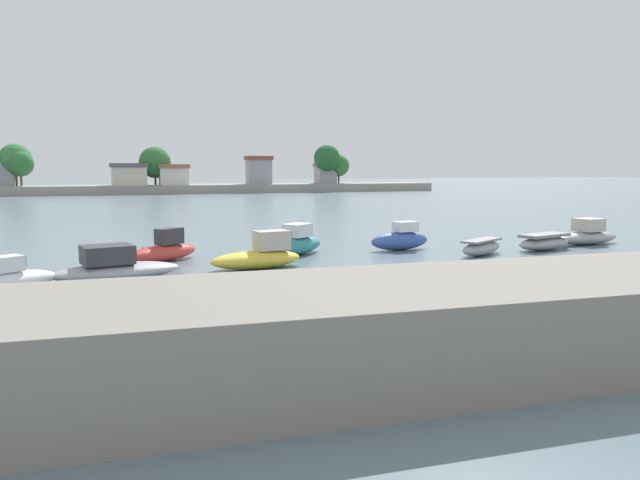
% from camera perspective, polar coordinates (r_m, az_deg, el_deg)
% --- Properties ---
extents(ground_plane, '(400.00, 400.00, 0.00)m').
position_cam_1_polar(ground_plane, '(22.26, -12.95, -6.51)').
color(ground_plane, slate).
extents(seawall_embankment, '(67.29, 5.62, 2.22)m').
position_cam_1_polar(seawall_embankment, '(14.40, -10.44, -9.18)').
color(seawall_embankment, gray).
rests_on(seawall_embankment, ground).
extents(moored_boat_1, '(4.33, 3.60, 1.46)m').
position_cam_1_polar(moored_boat_1, '(28.06, -26.39, -3.21)').
color(moored_boat_1, white).
rests_on(moored_boat_1, ground).
extents(moored_boat_2, '(5.91, 3.27, 1.56)m').
position_cam_1_polar(moored_boat_2, '(29.39, -17.84, -2.34)').
color(moored_boat_2, '#9E9EA3').
rests_on(moored_boat_2, ground).
extents(moored_boat_3, '(4.49, 3.83, 1.71)m').
position_cam_1_polar(moored_boat_3, '(34.42, -13.86, -0.94)').
color(moored_boat_3, '#C63833').
rests_on(moored_boat_3, ground).
extents(moored_boat_4, '(4.90, 2.68, 1.82)m').
position_cam_1_polar(moored_boat_4, '(31.34, -5.45, -1.42)').
color(moored_boat_4, yellow).
rests_on(moored_boat_4, ground).
extents(moored_boat_5, '(4.69, 4.32, 1.74)m').
position_cam_1_polar(moored_boat_5, '(35.88, -2.26, -0.34)').
color(moored_boat_5, teal).
rests_on(moored_boat_5, ground).
extents(moored_boat_6, '(3.95, 1.68, 1.69)m').
position_cam_1_polar(moored_boat_6, '(38.19, 7.19, 0.09)').
color(moored_boat_6, '#3856A8').
rests_on(moored_boat_6, ground).
extents(moored_boat_7, '(3.95, 3.07, 0.89)m').
position_cam_1_polar(moored_boat_7, '(36.92, 14.22, -0.65)').
color(moored_boat_7, '#9E9EA3').
rests_on(moored_boat_7, ground).
extents(moored_boat_8, '(4.47, 2.71, 0.96)m').
position_cam_1_polar(moored_boat_8, '(40.25, 19.37, -0.19)').
color(moored_boat_8, '#9E9EA3').
rests_on(moored_boat_8, ground).
extents(moored_boat_9, '(5.30, 2.50, 1.65)m').
position_cam_1_polar(moored_boat_9, '(44.05, 22.72, 0.40)').
color(moored_boat_9, '#9E9EA3').
rests_on(moored_boat_9, ground).
extents(mooring_buoy_2, '(0.27, 0.27, 0.27)m').
position_cam_1_polar(mooring_buoy_2, '(38.69, -15.49, -0.79)').
color(mooring_buoy_2, red).
rests_on(mooring_buoy_2, ground).
extents(mooring_buoy_3, '(0.36, 0.36, 0.36)m').
position_cam_1_polar(mooring_buoy_3, '(38.67, -5.67, -0.52)').
color(mooring_buoy_3, white).
rests_on(mooring_buoy_3, ground).
extents(distant_shoreline, '(114.56, 9.55, 8.86)m').
position_cam_1_polar(distant_shoreline, '(117.92, -16.46, 5.20)').
color(distant_shoreline, gray).
rests_on(distant_shoreline, ground).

